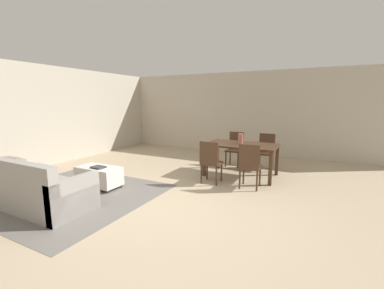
{
  "coord_description": "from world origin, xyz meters",
  "views": [
    {
      "loc": [
        2.16,
        -3.33,
        1.74
      ],
      "look_at": [
        -0.23,
        1.32,
        0.85
      ],
      "focal_mm": 23.56,
      "sensor_mm": 36.0,
      "label": 1
    }
  ],
  "objects_px": {
    "ottoman_table": "(99,176)",
    "vase_centerpiece": "(241,139)",
    "dining_chair_far_left": "(235,147)",
    "dining_chair_far_right": "(266,149)",
    "couch": "(32,189)",
    "book_on_ottoman": "(98,167)",
    "dining_chair_near_right": "(250,164)",
    "dining_table": "(241,148)",
    "dining_chair_near_left": "(210,160)"
  },
  "relations": [
    {
      "from": "ottoman_table",
      "to": "vase_centerpiece",
      "type": "height_order",
      "value": "vase_centerpiece"
    },
    {
      "from": "dining_chair_far_left",
      "to": "dining_chair_far_right",
      "type": "bearing_deg",
      "value": 0.87
    },
    {
      "from": "couch",
      "to": "book_on_ottoman",
      "type": "xyz_separation_m",
      "value": [
        0.33,
        1.13,
        0.15
      ]
    },
    {
      "from": "couch",
      "to": "dining_chair_near_right",
      "type": "bearing_deg",
      "value": 39.63
    },
    {
      "from": "dining_table",
      "to": "book_on_ottoman",
      "type": "height_order",
      "value": "dining_table"
    },
    {
      "from": "dining_chair_near_left",
      "to": "dining_chair_far_left",
      "type": "height_order",
      "value": "same"
    },
    {
      "from": "dining_table",
      "to": "vase_centerpiece",
      "type": "height_order",
      "value": "vase_centerpiece"
    },
    {
      "from": "ottoman_table",
      "to": "dining_chair_far_right",
      "type": "relative_size",
      "value": 0.99
    },
    {
      "from": "couch",
      "to": "dining_chair_far_left",
      "type": "height_order",
      "value": "dining_chair_far_left"
    },
    {
      "from": "couch",
      "to": "vase_centerpiece",
      "type": "distance_m",
      "value": 4.26
    },
    {
      "from": "ottoman_table",
      "to": "dining_chair_far_left",
      "type": "height_order",
      "value": "dining_chair_far_left"
    },
    {
      "from": "dining_chair_far_right",
      "to": "book_on_ottoman",
      "type": "xyz_separation_m",
      "value": [
        -2.68,
        -3.07,
        -0.08
      ]
    },
    {
      "from": "vase_centerpiece",
      "to": "book_on_ottoman",
      "type": "xyz_separation_m",
      "value": [
        -2.25,
        -2.21,
        -0.44
      ]
    },
    {
      "from": "dining_table",
      "to": "dining_chair_near_left",
      "type": "distance_m",
      "value": 0.98
    },
    {
      "from": "dining_chair_far_right",
      "to": "book_on_ottoman",
      "type": "bearing_deg",
      "value": -131.09
    },
    {
      "from": "dining_table",
      "to": "dining_chair_far_left",
      "type": "height_order",
      "value": "dining_chair_far_left"
    },
    {
      "from": "ottoman_table",
      "to": "vase_centerpiece",
      "type": "relative_size",
      "value": 3.79
    },
    {
      "from": "ottoman_table",
      "to": "dining_chair_far_right",
      "type": "height_order",
      "value": "dining_chair_far_right"
    },
    {
      "from": "dining_chair_far_right",
      "to": "vase_centerpiece",
      "type": "distance_m",
      "value": 1.03
    },
    {
      "from": "ottoman_table",
      "to": "book_on_ottoman",
      "type": "height_order",
      "value": "book_on_ottoman"
    },
    {
      "from": "dining_table",
      "to": "dining_chair_far_right",
      "type": "bearing_deg",
      "value": 65.07
    },
    {
      "from": "dining_table",
      "to": "vase_centerpiece",
      "type": "bearing_deg",
      "value": 163.7
    },
    {
      "from": "dining_table",
      "to": "dining_chair_far_right",
      "type": "relative_size",
      "value": 1.78
    },
    {
      "from": "dining_table",
      "to": "dining_chair_near_left",
      "type": "bearing_deg",
      "value": -114.92
    },
    {
      "from": "ottoman_table",
      "to": "vase_centerpiece",
      "type": "distance_m",
      "value": 3.22
    },
    {
      "from": "couch",
      "to": "vase_centerpiece",
      "type": "bearing_deg",
      "value": 52.35
    },
    {
      "from": "dining_table",
      "to": "dining_chair_far_right",
      "type": "height_order",
      "value": "dining_chair_far_right"
    },
    {
      "from": "dining_chair_near_left",
      "to": "dining_chair_far_left",
      "type": "distance_m",
      "value": 1.74
    },
    {
      "from": "couch",
      "to": "dining_chair_near_right",
      "type": "xyz_separation_m",
      "value": [
        3.02,
        2.5,
        0.23
      ]
    },
    {
      "from": "ottoman_table",
      "to": "dining_chair_far_left",
      "type": "bearing_deg",
      "value": 57.29
    },
    {
      "from": "dining_chair_near_left",
      "to": "dining_chair_near_right",
      "type": "relative_size",
      "value": 1.0
    },
    {
      "from": "ottoman_table",
      "to": "dining_table",
      "type": "height_order",
      "value": "dining_table"
    },
    {
      "from": "dining_chair_far_left",
      "to": "couch",
      "type": "bearing_deg",
      "value": -117.58
    },
    {
      "from": "dining_chair_far_right",
      "to": "couch",
      "type": "bearing_deg",
      "value": -125.56
    },
    {
      "from": "couch",
      "to": "dining_chair_near_right",
      "type": "distance_m",
      "value": 3.93
    },
    {
      "from": "dining_table",
      "to": "book_on_ottoman",
      "type": "distance_m",
      "value": 3.18
    },
    {
      "from": "dining_chair_far_left",
      "to": "book_on_ottoman",
      "type": "bearing_deg",
      "value": -121.33
    },
    {
      "from": "couch",
      "to": "dining_chair_far_right",
      "type": "distance_m",
      "value": 5.17
    },
    {
      "from": "ottoman_table",
      "to": "dining_chair_near_right",
      "type": "height_order",
      "value": "dining_chair_near_right"
    },
    {
      "from": "dining_chair_near_right",
      "to": "dining_chair_far_left",
      "type": "height_order",
      "value": "same"
    },
    {
      "from": "dining_chair_far_right",
      "to": "book_on_ottoman",
      "type": "relative_size",
      "value": 3.54
    },
    {
      "from": "dining_chair_far_left",
      "to": "dining_chair_far_right",
      "type": "height_order",
      "value": "same"
    },
    {
      "from": "dining_chair_near_right",
      "to": "vase_centerpiece",
      "type": "distance_m",
      "value": 1.02
    },
    {
      "from": "dining_chair_near_right",
      "to": "dining_chair_near_left",
      "type": "bearing_deg",
      "value": -176.72
    },
    {
      "from": "vase_centerpiece",
      "to": "dining_chair_far_left",
      "type": "bearing_deg",
      "value": 114.58
    },
    {
      "from": "dining_table",
      "to": "book_on_ottoman",
      "type": "xyz_separation_m",
      "value": [
        -2.27,
        -2.2,
        -0.23
      ]
    },
    {
      "from": "book_on_ottoman",
      "to": "couch",
      "type": "bearing_deg",
      "value": -106.12
    },
    {
      "from": "couch",
      "to": "book_on_ottoman",
      "type": "bearing_deg",
      "value": 73.88
    },
    {
      "from": "ottoman_table",
      "to": "dining_chair_far_left",
      "type": "xyz_separation_m",
      "value": [
        1.93,
        3.0,
        0.28
      ]
    },
    {
      "from": "dining_table",
      "to": "vase_centerpiece",
      "type": "xyz_separation_m",
      "value": [
        -0.02,
        0.01,
        0.21
      ]
    }
  ]
}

